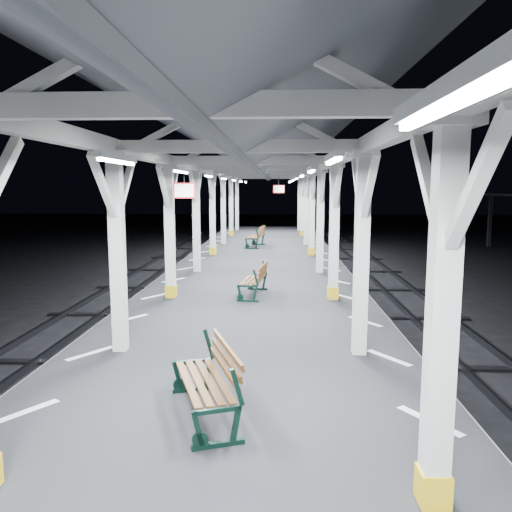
{
  "coord_description": "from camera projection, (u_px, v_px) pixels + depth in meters",
  "views": [
    {
      "loc": [
        0.65,
        -10.05,
        3.73
      ],
      "look_at": [
        0.15,
        1.09,
        2.2
      ],
      "focal_mm": 35.0,
      "sensor_mm": 36.0,
      "label": 1
    }
  ],
  "objects": [
    {
      "name": "track_right",
      "position": [
        489.0,
        367.0,
        10.25
      ],
      "size": [
        2.2,
        60.0,
        0.16
      ],
      "color": "#2D2D33",
      "rests_on": "ground"
    },
    {
      "name": "hazard_stripes_right",
      "position": [
        365.0,
        321.0,
        10.24
      ],
      "size": [
        1.0,
        48.0,
        0.01
      ],
      "primitive_type": "cube",
      "color": "silver",
      "rests_on": "platform"
    },
    {
      "name": "ground",
      "position": [
        246.0,
        366.0,
        10.48
      ],
      "size": [
        120.0,
        120.0,
        0.0
      ],
      "primitive_type": "plane",
      "color": "black",
      "rests_on": "ground"
    },
    {
      "name": "bench_far",
      "position": [
        257.0,
        236.0,
        23.01
      ],
      "size": [
        0.88,
        1.85,
        0.96
      ],
      "rotation": [
        0.0,
        0.0,
        -0.13
      ],
      "color": "black",
      "rests_on": "platform"
    },
    {
      "name": "track_left",
      "position": [
        14.0,
        359.0,
        10.69
      ],
      "size": [
        2.2,
        60.0,
        0.16
      ],
      "color": "#2D2D33",
      "rests_on": "ground"
    },
    {
      "name": "bench_mid",
      "position": [
        256.0,
        279.0,
        12.63
      ],
      "size": [
        0.73,
        1.55,
        0.81
      ],
      "rotation": [
        0.0,
        0.0,
        -0.12
      ],
      "color": "black",
      "rests_on": "platform"
    },
    {
      "name": "canopy",
      "position": [
        246.0,
        145.0,
        9.84
      ],
      "size": [
        5.4,
        49.0,
        4.65
      ],
      "color": "silver",
      "rests_on": "platform"
    },
    {
      "name": "hazard_stripes_left",
      "position": [
        130.0,
        319.0,
        10.45
      ],
      "size": [
        1.0,
        48.0,
        0.01
      ],
      "primitive_type": "cube",
      "color": "silver",
      "rests_on": "platform"
    },
    {
      "name": "bench_near",
      "position": [
        212.0,
        378.0,
        5.98
      ],
      "size": [
        1.07,
        1.7,
        0.86
      ],
      "rotation": [
        0.0,
        0.0,
        0.33
      ],
      "color": "black",
      "rests_on": "platform"
    },
    {
      "name": "platform",
      "position": [
        246.0,
        344.0,
        10.41
      ],
      "size": [
        6.0,
        50.0,
        1.0
      ],
      "primitive_type": "cube",
      "color": "black",
      "rests_on": "ground"
    }
  ]
}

